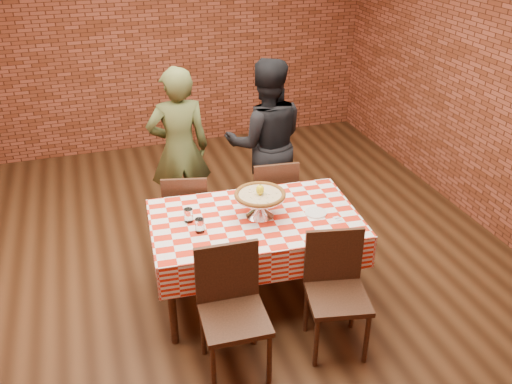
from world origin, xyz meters
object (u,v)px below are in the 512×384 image
condiment_caddy (255,193)px  diner_olive (179,150)px  pizza_stand (260,206)px  diner_black (266,143)px  chair_far_right (271,199)px  water_glass_left (200,226)px  table (255,258)px  water_glass_right (189,215)px  chair_near_left (234,317)px  chair_far_left (187,213)px  pizza (260,195)px  chair_near_right (338,298)px

condiment_caddy → diner_olive: bearing=95.0°
pizza_stand → diner_olive: diner_olive is taller
diner_olive → diner_black: diner_black is taller
condiment_caddy → chair_far_right: bearing=40.5°
water_glass_left → diner_olive: 1.39m
table → water_glass_right: water_glass_right is taller
diner_olive → table: bearing=104.6°
diner_olive → chair_near_left: bearing=89.0°
water_glass_left → condiment_caddy: bearing=31.7°
chair_far_left → diner_black: (0.89, 0.40, 0.40)m
table → water_glass_left: size_ratio=14.62×
table → chair_far_right: chair_far_right is taller
pizza_stand → chair_far_right: size_ratio=0.44×
diner_olive → chair_far_left: bearing=84.1°
table → chair_far_right: bearing=62.0°
table → chair_near_left: size_ratio=1.73×
table → pizza_stand: size_ratio=4.04×
table → diner_black: size_ratio=0.95×
pizza → water_glass_left: 0.52m
pizza_stand → water_glass_right: bearing=171.6°
pizza → diner_olive: diner_olive is taller
pizza_stand → chair_near_right: 0.92m
chair_near_right → table: bearing=128.2°
water_glass_right → pizza_stand: bearing=-8.4°
chair_far_right → diner_olive: (-0.75, 0.55, 0.37)m
table → chair_near_left: bearing=-117.6°
water_glass_left → diner_olive: bearing=85.2°
condiment_caddy → diner_olive: diner_olive is taller
chair_far_left → chair_near_left: bearing=104.1°
chair_near_left → diner_black: 2.14m
table → water_glass_left: water_glass_left is taller
pizza → water_glass_left: bearing=-170.0°
pizza_stand → diner_black: bearing=69.0°
water_glass_left → diner_black: (0.95, 1.25, 0.03)m
chair_far_right → chair_far_left: bearing=5.4°
table → diner_black: 1.36m
chair_far_right → chair_near_right: bearing=94.7°
chair_near_left → diner_olive: (0.04, 2.05, 0.35)m
pizza → chair_far_right: size_ratio=0.45×
pizza → chair_near_left: size_ratio=0.43×
water_glass_right → chair_near_right: bearing=-44.0°
water_glass_left → pizza_stand: bearing=10.0°
pizza → water_glass_left: (-0.50, -0.09, -0.13)m
table → chair_far_left: size_ratio=1.84×
chair_far_left → chair_far_right: size_ratio=0.98×
chair_near_left → water_glass_left: bearing=98.8°
chair_near_right → pizza_stand: bearing=124.8°
pizza → chair_far_left: pizza is taller
chair_near_left → diner_olive: bearing=91.4°
pizza_stand → water_glass_left: bearing=-170.0°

